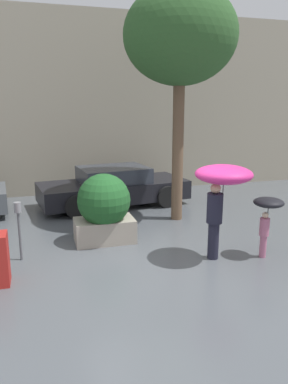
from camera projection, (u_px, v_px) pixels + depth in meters
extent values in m
plane|color=#51565B|center=(153.00, 264.00, 7.22)|extent=(40.00, 40.00, 0.00)
cube|color=#9E937F|center=(96.00, 104.00, 12.61)|extent=(18.00, 0.30, 6.00)
cube|color=#9E9384|center=(105.00, 230.00, 8.36)|extent=(1.31, 0.75, 0.52)
sphere|color=#1E5123|center=(104.00, 200.00, 8.20)|extent=(1.17, 1.17, 1.17)
cylinder|color=#1E1E2D|center=(213.00, 241.00, 7.42)|extent=(0.22, 0.22, 0.75)
cylinder|color=#1E1E2D|center=(215.00, 208.00, 7.26)|extent=(0.31, 0.31, 0.59)
sphere|color=tan|center=(216.00, 188.00, 7.17)|extent=(0.20, 0.20, 0.20)
cylinder|color=#4C4C51|center=(223.00, 191.00, 7.15)|extent=(0.02, 0.02, 0.65)
ellipsoid|color=#E02D84|center=(224.00, 174.00, 7.08)|extent=(1.10, 1.10, 0.35)
cylinder|color=#B76684|center=(263.00, 246.00, 7.51)|extent=(0.13, 0.13, 0.46)
cylinder|color=#B76684|center=(264.00, 227.00, 7.42)|extent=(0.19, 0.19, 0.36)
sphere|color=beige|center=(265.00, 215.00, 7.36)|extent=(0.12, 0.12, 0.12)
cylinder|color=#4C4C51|center=(268.00, 214.00, 7.41)|extent=(0.02, 0.02, 0.47)
ellipsoid|color=black|center=(269.00, 202.00, 7.36)|extent=(0.59, 0.59, 0.19)
cube|color=black|center=(114.00, 190.00, 11.35)|extent=(4.60, 2.33, 0.55)
cube|color=#2D333D|center=(113.00, 174.00, 11.23)|extent=(2.16, 1.74, 0.44)
cylinder|color=black|center=(77.00, 206.00, 10.06)|extent=(0.67, 0.30, 0.65)
cylinder|color=black|center=(63.00, 193.00, 11.62)|extent=(0.67, 0.30, 0.65)
cylinder|color=black|center=(167.00, 197.00, 11.13)|extent=(0.67, 0.30, 0.65)
cylinder|color=black|center=(143.00, 185.00, 12.69)|extent=(0.67, 0.30, 0.65)
cylinder|color=brown|center=(178.00, 147.00, 9.64)|extent=(0.29, 0.29, 3.86)
ellipsoid|color=#2D5628|center=(180.00, 36.00, 9.02)|extent=(2.78, 2.78, 2.36)
cylinder|color=#595B60|center=(20.00, 236.00, 7.31)|extent=(0.05, 0.05, 0.98)
cylinder|color=gray|center=(18.00, 207.00, 7.18)|extent=(0.14, 0.14, 0.20)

